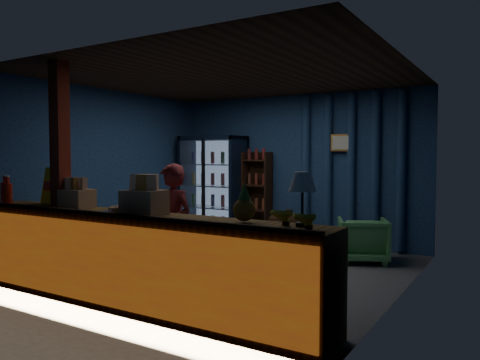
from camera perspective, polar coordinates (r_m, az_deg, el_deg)
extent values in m
plane|color=#515154|center=(6.54, -1.29, -10.62)|extent=(4.60, 4.60, 0.00)
plane|color=navy|center=(8.30, 6.91, 1.33)|extent=(4.60, 0.00, 4.60)
plane|color=navy|center=(4.66, -16.04, -0.06)|extent=(4.60, 0.00, 4.60)
plane|color=navy|center=(7.84, -15.62, 1.14)|extent=(0.00, 4.40, 4.40)
plane|color=navy|center=(5.47, 19.43, 0.32)|extent=(0.00, 4.40, 4.40)
plane|color=#472D19|center=(6.44, -1.32, 12.48)|extent=(4.60, 4.60, 0.00)
cube|color=brown|center=(4.98, -13.32, -9.43)|extent=(4.40, 0.55, 0.95)
cube|color=red|center=(4.78, -15.80, -9.98)|extent=(4.35, 0.02, 0.81)
cube|color=#361C11|center=(4.71, -15.71, -4.06)|extent=(4.40, 0.04, 0.04)
cube|color=maroon|center=(5.65, -21.02, 0.38)|extent=(0.16, 0.16, 2.60)
cube|color=black|center=(8.99, -2.35, -0.76)|extent=(1.20, 0.06, 1.90)
cube|color=black|center=(9.11, -6.28, -0.73)|extent=(0.06, 0.60, 1.90)
cube|color=black|center=(8.46, -0.15, -0.99)|extent=(0.06, 0.60, 1.90)
cube|color=black|center=(8.76, -3.34, 5.09)|extent=(1.20, 0.60, 0.08)
cube|color=black|center=(8.88, -3.31, -6.73)|extent=(1.20, 0.60, 0.08)
cube|color=#99B2D8|center=(8.95, -2.52, -0.78)|extent=(1.08, 0.02, 1.74)
cube|color=white|center=(8.54, -4.39, -0.96)|extent=(1.12, 0.02, 1.78)
cube|color=black|center=(8.53, -4.47, -0.97)|extent=(0.05, 0.05, 1.80)
cube|color=silver|center=(8.86, -3.31, -5.90)|extent=(1.08, 0.48, 0.02)
cylinder|color=#AA1C18|center=(9.10, -5.65, -4.84)|extent=(0.07, 0.07, 0.22)
cylinder|color=#1C6C1B|center=(8.97, -4.50, -4.95)|extent=(0.07, 0.07, 0.22)
cylinder|color=#B47D1B|center=(8.84, -3.31, -5.06)|extent=(0.07, 0.07, 0.22)
cylinder|color=navy|center=(8.71, -2.09, -5.18)|extent=(0.07, 0.07, 0.22)
cylinder|color=maroon|center=(8.59, -0.83, -5.29)|extent=(0.07, 0.07, 0.22)
cube|color=silver|center=(8.81, -3.32, -3.32)|extent=(1.08, 0.48, 0.02)
cylinder|color=#1C6C1B|center=(9.05, -5.67, -2.33)|extent=(0.07, 0.07, 0.22)
cylinder|color=#B47D1B|center=(8.92, -4.51, -2.41)|extent=(0.07, 0.07, 0.22)
cylinder|color=navy|center=(8.79, -3.32, -2.48)|extent=(0.07, 0.07, 0.22)
cylinder|color=maroon|center=(8.67, -2.09, -2.56)|extent=(0.07, 0.07, 0.22)
cylinder|color=#AA1C18|center=(8.55, -0.83, -2.64)|extent=(0.07, 0.07, 0.22)
cube|color=silver|center=(8.77, -3.32, -0.73)|extent=(1.08, 0.48, 0.02)
cylinder|color=#B47D1B|center=(9.03, -5.68, 0.20)|extent=(0.07, 0.07, 0.22)
cylinder|color=navy|center=(8.89, -4.52, 0.16)|extent=(0.07, 0.07, 0.22)
cylinder|color=maroon|center=(8.76, -3.33, 0.12)|extent=(0.07, 0.07, 0.22)
cylinder|color=#AA1C18|center=(8.64, -2.10, 0.08)|extent=(0.07, 0.07, 0.22)
cylinder|color=#1C6C1B|center=(8.52, -0.83, 0.04)|extent=(0.07, 0.07, 0.22)
cube|color=silver|center=(8.75, -3.33, 1.89)|extent=(1.08, 0.48, 0.02)
cylinder|color=navy|center=(9.02, -5.69, 2.74)|extent=(0.07, 0.07, 0.22)
cylinder|color=maroon|center=(8.88, -4.53, 2.74)|extent=(0.07, 0.07, 0.22)
cylinder|color=#AA1C18|center=(8.75, -3.34, 2.74)|extent=(0.07, 0.07, 0.22)
cylinder|color=#1C6C1B|center=(8.63, -2.10, 2.74)|extent=(0.07, 0.07, 0.22)
cylinder|color=#B47D1B|center=(8.50, -0.84, 2.74)|extent=(0.07, 0.07, 0.22)
cube|color=#361C11|center=(8.59, 2.49, -1.94)|extent=(0.50, 0.02, 1.60)
cube|color=#361C11|center=(8.60, 0.70, -1.93)|extent=(0.03, 0.28, 1.60)
cube|color=#361C11|center=(8.37, 3.48, -2.07)|extent=(0.03, 0.28, 1.60)
cube|color=#361C11|center=(8.57, 2.06, -6.67)|extent=(0.46, 0.26, 0.02)
cube|color=#361C11|center=(8.50, 2.07, -3.68)|extent=(0.46, 0.26, 0.02)
cube|color=#361C11|center=(8.46, 2.07, -0.65)|extent=(0.46, 0.26, 0.02)
cube|color=#361C11|center=(8.45, 2.08, 2.39)|extent=(0.46, 0.26, 0.02)
cylinder|color=navy|center=(8.16, 8.02, 1.29)|extent=(0.14, 0.14, 2.50)
cylinder|color=navy|center=(8.01, 10.65, 1.24)|extent=(0.14, 0.14, 2.50)
cylinder|color=navy|center=(7.88, 13.37, 1.18)|extent=(0.14, 0.14, 2.50)
cylinder|color=navy|center=(7.76, 16.18, 1.12)|extent=(0.14, 0.14, 2.50)
cylinder|color=navy|center=(7.67, 19.06, 1.05)|extent=(0.14, 0.14, 2.50)
cube|color=gold|center=(7.89, 12.28, 4.46)|extent=(0.36, 0.03, 0.28)
cube|color=silver|center=(7.87, 12.23, 4.47)|extent=(0.30, 0.01, 0.22)
imported|color=maroon|center=(5.30, -8.27, -5.88)|extent=(0.56, 0.40, 1.45)
imported|color=#4F9F53|center=(7.04, 14.74, -7.07)|extent=(0.90, 0.91, 0.64)
cube|color=#361C11|center=(7.66, 6.00, -6.50)|extent=(0.72, 0.62, 0.55)
cylinder|color=#361C11|center=(7.61, 6.01, -4.03)|extent=(0.11, 0.11, 0.11)
cube|color=yellow|center=(6.01, -21.66, -0.71)|extent=(0.57, 0.21, 0.44)
cube|color=red|center=(6.00, -21.81, -0.72)|extent=(0.46, 0.12, 0.11)
cylinder|color=red|center=(6.56, -26.70, -1.38)|extent=(0.11, 0.11, 0.25)
cylinder|color=red|center=(6.55, -26.74, 0.13)|extent=(0.05, 0.05, 0.10)
cylinder|color=white|center=(6.55, -26.75, 0.49)|extent=(0.05, 0.05, 0.02)
cylinder|color=red|center=(6.36, -26.46, -1.50)|extent=(0.11, 0.11, 0.25)
cylinder|color=red|center=(6.35, -26.50, 0.05)|extent=(0.05, 0.05, 0.10)
cylinder|color=white|center=(6.35, -26.50, 0.43)|extent=(0.05, 0.05, 0.02)
cube|color=#A87851|center=(4.70, -11.59, -2.74)|extent=(0.41, 0.35, 0.25)
cube|color=orange|center=(4.74, -12.54, -0.23)|extent=(0.11, 0.08, 0.16)
cube|color=#BC7223|center=(4.68, -11.61, -0.26)|extent=(0.11, 0.08, 0.16)
cube|color=orange|center=(4.62, -10.67, -0.29)|extent=(0.11, 0.08, 0.16)
cube|color=#A87851|center=(5.54, -19.23, -2.18)|extent=(0.34, 0.29, 0.21)
cube|color=orange|center=(5.59, -19.83, -0.37)|extent=(0.09, 0.06, 0.13)
cube|color=#BC7223|center=(5.52, -19.26, -0.39)|extent=(0.09, 0.06, 0.13)
cube|color=orange|center=(5.46, -18.68, -0.42)|extent=(0.09, 0.06, 0.13)
cylinder|color=silver|center=(4.87, -14.29, -3.89)|extent=(0.46, 0.46, 0.02)
cube|color=orange|center=(4.81, -13.55, -3.53)|extent=(0.10, 0.07, 0.05)
cube|color=#BC7223|center=(4.87, -13.25, -3.44)|extent=(0.12, 0.12, 0.05)
cube|color=orange|center=(4.93, -13.56, -3.37)|extent=(0.07, 0.10, 0.05)
cube|color=#BC7223|center=(4.96, -14.29, -3.34)|extent=(0.12, 0.12, 0.05)
cube|color=orange|center=(4.93, -15.03, -3.38)|extent=(0.10, 0.07, 0.05)
cube|color=#BC7223|center=(4.87, -15.35, -3.47)|extent=(0.12, 0.12, 0.05)
cube|color=orange|center=(4.81, -15.06, -3.55)|extent=(0.07, 0.10, 0.05)
cube|color=#BC7223|center=(4.78, -14.31, -3.57)|extent=(0.12, 0.12, 0.05)
cylinder|color=black|center=(3.92, 7.58, -5.40)|extent=(0.11, 0.11, 0.04)
cylinder|color=black|center=(3.90, 7.59, -3.07)|extent=(0.02, 0.02, 0.32)
cone|color=white|center=(3.89, 7.61, -0.19)|extent=(0.23, 0.23, 0.16)
sphere|color=#876218|center=(4.11, 0.52, -3.67)|extent=(0.20, 0.20, 0.20)
cone|color=#2F5C1F|center=(4.09, 0.52, -1.34)|extent=(0.11, 0.11, 0.16)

